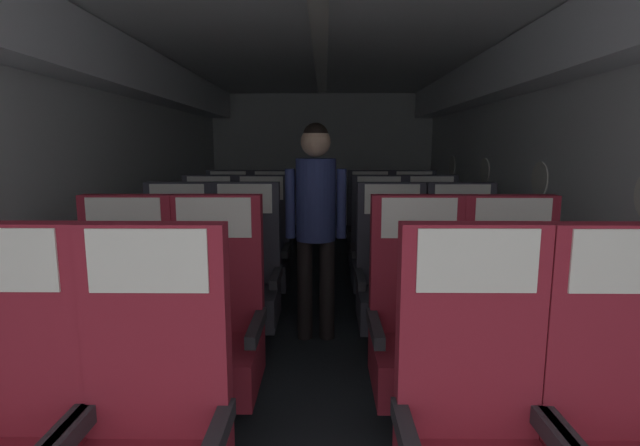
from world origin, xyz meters
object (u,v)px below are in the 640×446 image
object	(u,v)px
seat_b_right_window	(419,333)
seat_e_right_window	(370,235)
seat_c_right_window	(392,283)
seat_d_right_aisle	(431,254)
seat_b_left_window	(124,333)
seat_b_left_aisle	(214,332)
seat_e_left_window	(228,235)
seat_c_right_aisle	(462,284)
seat_d_left_window	(209,254)
seat_e_left_aisle	(273,235)
seat_d_right_window	(379,254)
seat_c_left_window	(177,282)
seat_c_left_aisle	(245,282)
seat_e_right_aisle	(414,236)
seat_b_right_aisle	(512,334)
flight_attendant	(316,210)
seat_d_left_aisle	(261,254)
seat_a_right_window	(477,446)

from	to	relation	value
seat_b_right_window	seat_e_right_window	xyz separation A→B (m)	(0.01, 2.61, 0.00)
seat_c_right_window	seat_d_right_aisle	world-z (taller)	same
seat_b_left_window	seat_b_left_aisle	world-z (taller)	same
seat_e_left_window	seat_b_left_window	bearing A→B (deg)	-89.65
seat_b_right_window	seat_e_left_window	world-z (taller)	same
seat_c_right_aisle	seat_d_right_aisle	bearing A→B (deg)	90.33
seat_d_left_window	seat_e_left_window	size ratio (longest dim) A/B	1.00
seat_e_left_window	seat_e_left_aisle	size ratio (longest dim) A/B	1.00
seat_e_left_window	seat_d_right_aisle	bearing A→B (deg)	-24.06
seat_c_right_aisle	seat_d_right_window	world-z (taller)	same
seat_b_left_window	seat_c_left_window	world-z (taller)	same
seat_c_left_aisle	seat_d_left_window	distance (m)	0.96
seat_e_right_window	seat_e_right_aisle	bearing A→B (deg)	-0.39
seat_d_right_aisle	seat_e_left_aisle	xyz separation A→B (m)	(-1.46, 0.87, 0.00)
seat_c_left_window	seat_e_left_window	world-z (taller)	same
seat_b_right_aisle	seat_d_right_window	world-z (taller)	same
seat_e_left_window	flight_attendant	world-z (taller)	flight_attendant
seat_b_left_aisle	seat_e_right_window	distance (m)	2.80
seat_c_left_window	seat_d_left_aisle	bearing A→B (deg)	61.92
seat_b_left_window	seat_e_right_window	world-z (taller)	same
seat_d_right_window	seat_a_right_window	bearing A→B (deg)	-89.91
seat_b_right_window	seat_d_right_aisle	bearing A→B (deg)	75.46
seat_c_left_aisle	flight_attendant	size ratio (longest dim) A/B	0.74
seat_c_right_window	flight_attendant	world-z (taller)	flight_attendant
seat_e_right_aisle	flight_attendant	bearing A→B (deg)	-122.90
seat_e_left_aisle	seat_c_right_window	bearing A→B (deg)	-60.37
seat_b_left_window	seat_c_right_aisle	distance (m)	2.10
seat_b_right_window	seat_e_left_aisle	world-z (taller)	same
seat_b_right_aisle	seat_e_left_window	bearing A→B (deg)	126.46
seat_b_right_window	flight_attendant	xyz separation A→B (m)	(-0.53, 1.08, 0.47)
seat_d_right_window	seat_e_right_window	size ratio (longest dim) A/B	1.00
seat_d_right_aisle	seat_d_left_aisle	bearing A→B (deg)	-179.28
seat_b_right_window	seat_c_right_window	xyz separation A→B (m)	(-0.01, 0.86, 0.00)
seat_d_left_aisle	seat_e_left_aisle	distance (m)	0.89
seat_e_left_window	seat_c_right_window	bearing A→B (deg)	-50.05
seat_d_right_aisle	seat_b_right_aisle	bearing A→B (deg)	-89.83
seat_a_right_window	seat_e_right_aisle	distance (m)	3.53
seat_b_left_window	seat_d_right_aisle	distance (m)	2.59
seat_c_left_window	seat_d_left_aisle	size ratio (longest dim) A/B	1.00
seat_b_right_window	seat_d_right_aisle	size ratio (longest dim) A/B	1.00
seat_b_left_aisle	seat_d_left_aisle	distance (m)	1.73
seat_c_right_aisle	flight_attendant	size ratio (longest dim) A/B	0.74
seat_c_left_aisle	seat_c_left_window	bearing A→B (deg)	-178.66
seat_b_left_window	seat_b_left_aisle	size ratio (longest dim) A/B	1.00
seat_b_right_aisle	seat_c_right_window	bearing A→B (deg)	118.39
seat_d_right_window	flight_attendant	size ratio (longest dim) A/B	0.74
seat_b_left_aisle	seat_d_left_aisle	bearing A→B (deg)	89.86
seat_c_left_aisle	seat_d_right_aisle	xyz separation A→B (m)	(1.46, 0.87, 0.00)
seat_c_right_window	seat_e_left_aisle	xyz separation A→B (m)	(-1.00, 1.76, 0.00)
seat_c_left_window	seat_e_left_window	bearing A→B (deg)	90.26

